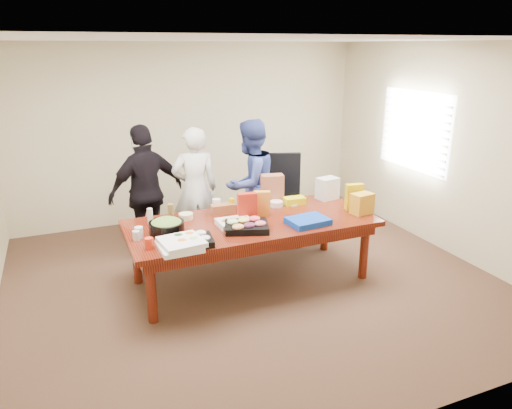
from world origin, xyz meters
name	(u,v)px	position (x,y,z in m)	size (l,w,h in m)	color
floor	(252,281)	(0.00, 0.00, -0.01)	(5.50, 5.00, 0.02)	#47301E
ceiling	(251,38)	(0.00, 0.00, 2.71)	(5.50, 5.00, 0.02)	white
wall_back	(191,133)	(0.00, 2.50, 1.35)	(5.50, 0.04, 2.70)	beige
wall_front	(398,260)	(0.00, -2.50, 1.35)	(5.50, 0.04, 2.70)	beige
wall_right	(446,149)	(2.75, 0.00, 1.35)	(0.04, 5.00, 2.70)	beige
window_panel	(414,131)	(2.72, 0.60, 1.50)	(0.03, 1.40, 1.10)	white
window_blinds	(412,131)	(2.68, 0.60, 1.50)	(0.04, 1.36, 1.00)	beige
conference_table	(251,251)	(0.00, 0.00, 0.38)	(2.80, 1.20, 0.75)	#4C1C0F
office_chair	(289,202)	(0.93, 0.90, 0.59)	(0.60, 0.60, 1.17)	black
person_center	(195,189)	(-0.33, 1.18, 0.83)	(0.61, 0.40, 1.66)	silver
person_right	(250,184)	(0.40, 1.02, 0.87)	(0.84, 0.66, 1.74)	#33448B
person_left	(147,192)	(-0.96, 1.19, 0.87)	(1.01, 0.42, 1.73)	black
veggie_tray	(192,241)	(-0.80, -0.39, 0.78)	(0.42, 0.33, 0.06)	black
fruit_tray	(247,227)	(-0.15, -0.24, 0.79)	(0.46, 0.36, 0.07)	black
sheet_cake	(235,223)	(-0.23, -0.07, 0.78)	(0.37, 0.28, 0.07)	white
salad_bowl	(167,227)	(-0.97, 0.01, 0.81)	(0.38, 0.38, 0.12)	black
chip_bag_blue	(308,221)	(0.55, -0.33, 0.78)	(0.44, 0.33, 0.07)	#0C39A6
chip_bag_red	(247,207)	(-0.03, 0.05, 0.91)	(0.22, 0.09, 0.32)	#AA2313
chip_bag_yellow	(354,197)	(1.30, -0.10, 0.91)	(0.21, 0.08, 0.32)	#DABA06
chip_bag_orange	(262,203)	(0.18, 0.12, 0.90)	(0.19, 0.08, 0.29)	orange
mayo_jar	(216,205)	(-0.26, 0.46, 0.83)	(0.10, 0.10, 0.15)	silver
mustard_bottle	(232,205)	(-0.11, 0.35, 0.84)	(0.06, 0.06, 0.18)	#D6B401
dressing_bottle	(171,213)	(-0.85, 0.30, 0.86)	(0.07, 0.07, 0.21)	brown
ranch_bottle	(150,216)	(-1.08, 0.33, 0.84)	(0.06, 0.06, 0.18)	silver
banana_bunch	(294,201)	(0.72, 0.35, 0.79)	(0.26, 0.15, 0.09)	#DDD808
bread_loaf	(223,209)	(-0.22, 0.36, 0.81)	(0.28, 0.12, 0.11)	brown
kraft_bag	(272,189)	(0.49, 0.52, 0.93)	(0.28, 0.16, 0.36)	brown
red_cup	(149,243)	(-1.22, -0.33, 0.81)	(0.08, 0.08, 0.11)	red
clear_cup_a	(136,236)	(-1.30, -0.07, 0.80)	(0.07, 0.07, 0.10)	silver
clear_cup_b	(139,232)	(-1.26, -0.02, 0.81)	(0.09, 0.09, 0.12)	silver
pizza_box_lower	(180,247)	(-0.94, -0.46, 0.77)	(0.40, 0.40, 0.05)	white
pizza_box_upper	(182,242)	(-0.92, -0.46, 0.82)	(0.40, 0.40, 0.05)	white
plate_a	(292,201)	(0.75, 0.46, 0.76)	(0.27, 0.27, 0.02)	silver
plate_b	(291,203)	(0.69, 0.37, 0.76)	(0.22, 0.22, 0.01)	white
dip_bowl_a	(276,204)	(0.48, 0.36, 0.78)	(0.16, 0.16, 0.06)	beige
dip_bowl_b	(186,216)	(-0.67, 0.34, 0.78)	(0.16, 0.16, 0.07)	beige
grocery_bag_white	(327,188)	(1.22, 0.38, 0.89)	(0.26, 0.19, 0.28)	silver
grocery_bag_yellow	(362,204)	(1.30, -0.27, 0.87)	(0.25, 0.17, 0.25)	gold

